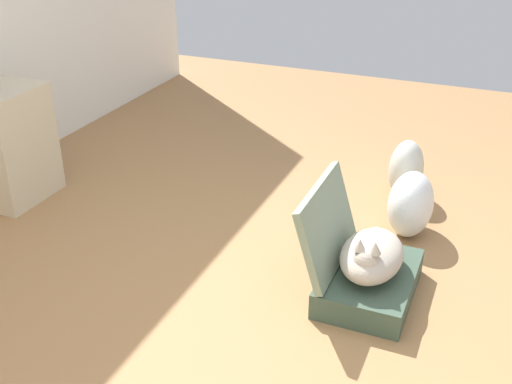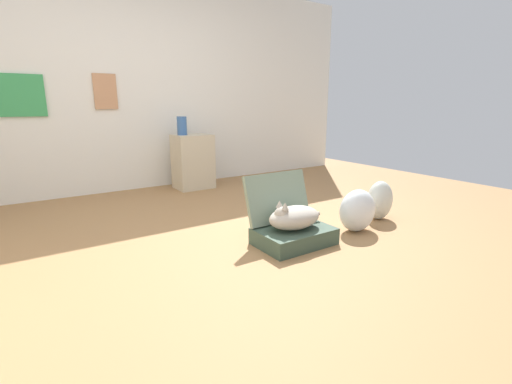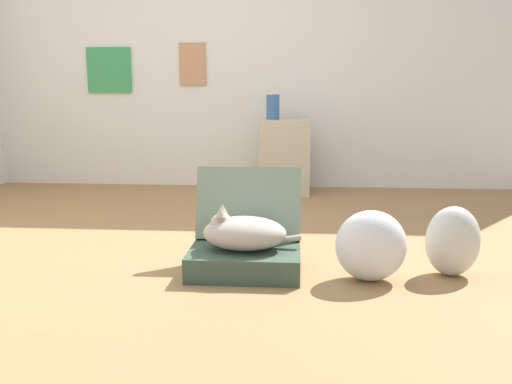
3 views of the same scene
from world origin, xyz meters
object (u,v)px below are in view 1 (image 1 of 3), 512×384
cat (371,256)px  plastic_bag_clear (406,170)px  plastic_bag_white (411,204)px  side_table (8,145)px  suitcase_base (369,283)px

cat → plastic_bag_clear: 1.08m
cat → plastic_bag_clear: size_ratio=1.40×
plastic_bag_white → side_table: (-0.48, 2.29, 0.16)m
suitcase_base → cat: (-0.01, 0.00, 0.16)m
suitcase_base → plastic_bag_white: size_ratio=1.60×
suitcase_base → side_table: 2.25m
cat → plastic_bag_white: bearing=-5.5°
suitcase_base → side_table: side_table is taller
plastic_bag_white → plastic_bag_clear: bearing=14.0°
side_table → plastic_bag_white: bearing=-78.2°
cat → side_table: side_table is taller
side_table → plastic_bag_clear: bearing=-67.4°
cat → side_table: bearing=85.7°
cat → plastic_bag_white: same height
suitcase_base → side_table: bearing=85.9°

